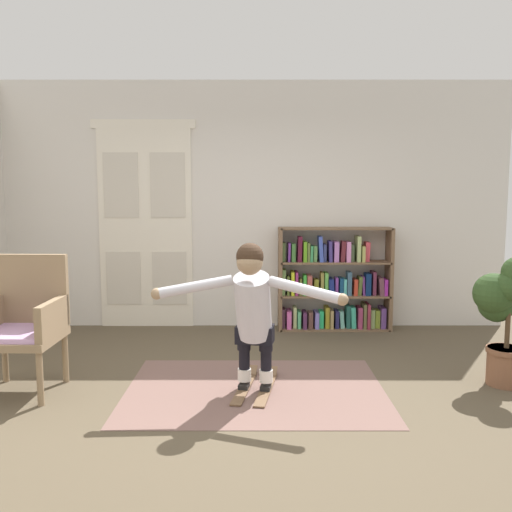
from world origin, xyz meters
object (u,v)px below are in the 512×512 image
at_px(potted_plant, 504,309).
at_px(person_skier, 254,305).
at_px(skis_pair, 257,386).
at_px(bookshelf, 335,284).
at_px(wicker_chair, 25,320).

relative_size(potted_plant, person_skier, 0.74).
bearing_deg(skis_pair, bookshelf, 65.14).
distance_m(wicker_chair, person_skier, 1.87).
height_order(bookshelf, person_skier, person_skier).
bearing_deg(potted_plant, skis_pair, -176.40).
bearing_deg(wicker_chair, potted_plant, 2.13).
height_order(wicker_chair, person_skier, person_skier).
bearing_deg(person_skier, potted_plant, 7.86).
relative_size(bookshelf, wicker_chair, 1.20).
xyz_separation_m(potted_plant, skis_pair, (-2.06, -0.13, -0.62)).
bearing_deg(person_skier, bookshelf, 66.20).
height_order(skis_pair, person_skier, person_skier).
xyz_separation_m(bookshelf, potted_plant, (1.15, -1.84, 0.11)).
bearing_deg(bookshelf, skis_pair, -114.86).
bearing_deg(potted_plant, bookshelf, 121.94).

